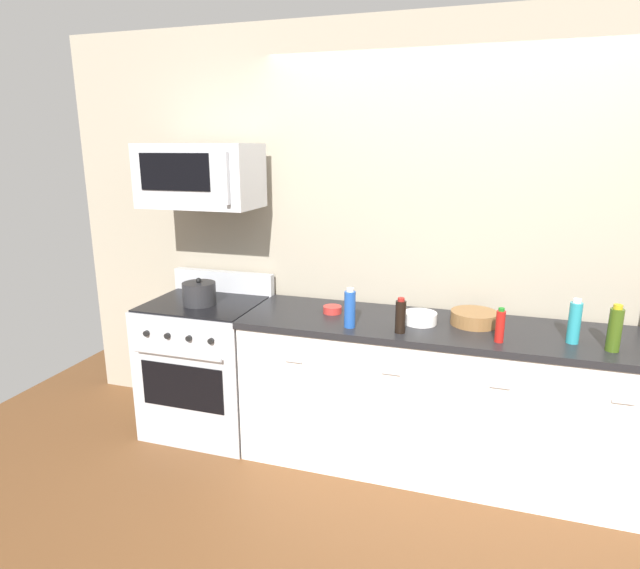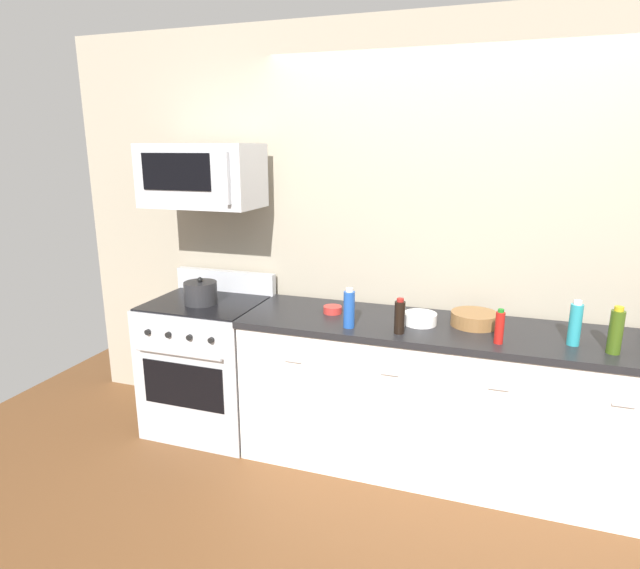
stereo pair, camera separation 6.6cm
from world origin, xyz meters
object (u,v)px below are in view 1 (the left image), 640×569
Objects in this scene: bowl_wooden_salad at (474,317)px; stockpot at (199,293)px; bottle_soda_blue at (350,309)px; bowl_white_ceramic at (420,318)px; microwave at (200,176)px; bowl_red_small at (332,309)px; bottle_dish_soap at (574,322)px; range_oven at (208,365)px; bottle_olive_oil at (615,329)px; bottle_hot_sauce_red at (500,326)px; bottle_soy_sauce_dark at (401,316)px.

bowl_wooden_salad is 1.24× the size of stockpot.
bowl_wooden_salad is (0.68, 0.26, -0.07)m from bottle_soda_blue.
bowl_white_ceramic is at bearing -166.01° from bowl_wooden_salad.
microwave is at bearing -179.20° from bowl_wooden_salad.
bottle_soda_blue reaches higher than bowl_red_small.
bottle_dish_soap is 1.20m from bottle_soda_blue.
range_oven is 0.53m from stockpot.
bottle_olive_oil is (2.43, -0.15, 0.57)m from range_oven.
bowl_white_ceramic is at bearing 171.79° from bottle_olive_oil.
bottle_hot_sauce_red is 0.29m from bowl_wooden_salad.
range_oven is 4.92× the size of stockpot.
bottle_hot_sauce_red is 0.70× the size of bowl_wooden_salad.
bowl_red_small is at bearing 5.62° from stockpot.
bottle_olive_oil is 0.91× the size of bowl_wooden_salad.
range_oven is 1.52m from bowl_white_ceramic.
bottle_soy_sauce_dark is 0.75× the size of bowl_wooden_salad.
microwave is at bearing 175.43° from bottle_olive_oil.
range_oven is 1.28m from microwave.
bottle_olive_oil is at bearing -2.26° from stockpot.
bottle_dish_soap is 1.12× the size of stockpot.
bowl_white_ceramic is (-0.81, 0.08, -0.08)m from bottle_dish_soap.
bottle_hot_sauce_red is at bearing 1.36° from bottle_soy_sauce_dark.
bottle_olive_oil reaches higher than bottle_dish_soap.
bottle_soda_blue reaches higher than range_oven.
bottle_soda_blue is 2.02× the size of bowl_red_small.
stockpot is at bearing 177.74° from bottle_olive_oil.
bottle_olive_oil is 0.72m from bowl_wooden_salad.
bottle_soda_blue is at bearing -10.41° from range_oven.
stockpot is (-0.00, -0.10, -0.75)m from microwave.
bowl_red_small is at bearing 174.94° from bottle_dish_soap.
bottle_soda_blue is (1.06, -0.19, 0.56)m from range_oven.
microwave reaches higher than bottle_dish_soap.
bottle_hot_sauce_red reaches higher than bowl_wooden_salad.
range_oven is at bearing 90.00° from stockpot.
range_oven reaches higher than bowl_white_ceramic.
bottle_soy_sauce_dark is at bearing -114.15° from bowl_white_ceramic.
bottle_dish_soap is 2.25m from stockpot.
bottle_dish_soap is 0.90× the size of bowl_wooden_salad.
bottle_soy_sauce_dark reaches higher than bowl_white_ceramic.
stockpot reaches higher than bowl_white_ceramic.
bottle_hot_sauce_red is 0.78× the size of bottle_dish_soap.
bowl_white_ceramic is at bearing 157.56° from bottle_hot_sauce_red.
bottle_soy_sauce_dark is 0.93× the size of stockpot.
microwave is 1.91m from bowl_wooden_salad.
bowl_red_small is (-0.17, 0.23, -0.09)m from bottle_soda_blue.
bottle_soda_blue is (-1.37, -0.05, -0.01)m from bottle_olive_oil.
range_oven is 4.57× the size of bottle_soda_blue.
bowl_wooden_salad is (0.85, 0.04, 0.02)m from bowl_red_small.
bottle_soda_blue is (1.06, -0.24, -0.72)m from microwave.
bottle_soda_blue is 0.30m from bowl_red_small.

